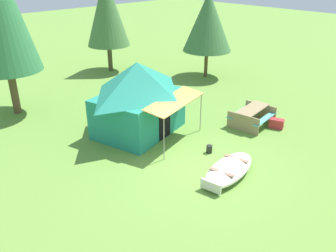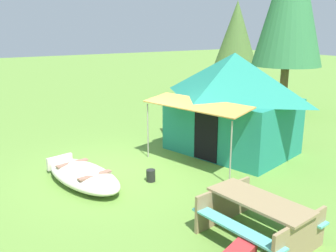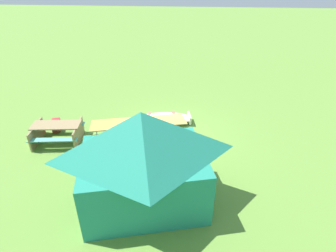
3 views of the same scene
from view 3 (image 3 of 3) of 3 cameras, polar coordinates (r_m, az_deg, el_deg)
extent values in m
plane|color=olive|center=(11.01, -0.20, -2.53)|extent=(80.00, 80.00, 0.00)
ellipsoid|color=beige|center=(11.91, -1.21, 1.34)|extent=(2.68, 1.48, 0.42)
ellipsoid|color=#4D4B43|center=(11.90, -1.21, 1.48)|extent=(2.46, 1.32, 0.15)
cube|color=#916551|center=(11.81, -3.68, 1.95)|extent=(0.28, 0.81, 0.04)
cube|color=#916551|center=(11.87, 1.22, 2.16)|extent=(0.28, 0.81, 0.04)
cube|color=beige|center=(12.03, 4.34, 1.66)|extent=(0.20, 0.68, 0.32)
cube|color=#22856F|center=(7.89, -4.85, -10.54)|extent=(3.73, 3.14, 1.60)
pyramid|color=#22856F|center=(7.05, -5.34, -1.70)|extent=(4.03, 3.39, 1.25)
cube|color=black|center=(8.93, -5.49, -6.12)|extent=(0.74, 0.21, 1.28)
cube|color=gold|center=(8.79, -6.01, 0.76)|extent=(3.05, 1.59, 0.15)
cylinder|color=gray|center=(9.63, -14.01, -3.41)|extent=(0.04, 0.04, 1.52)
cylinder|color=gray|center=(9.71, 2.15, -2.11)|extent=(0.04, 0.04, 1.52)
cube|color=#927B54|center=(11.27, -21.83, 0.21)|extent=(1.84, 0.92, 0.04)
cube|color=#55B4A5|center=(10.94, -22.42, -2.62)|extent=(1.79, 0.47, 0.04)
cube|color=#55B4A5|center=(11.87, -20.77, 0.36)|extent=(1.79, 0.47, 0.04)
cube|color=#927B54|center=(11.73, -25.10, -1.45)|extent=(0.23, 1.41, 0.71)
cube|color=#927B54|center=(11.20, -17.70, -1.37)|extent=(0.23, 1.41, 0.71)
cube|color=red|center=(12.40, -21.75, 0.18)|extent=(0.50, 0.65, 0.39)
cylinder|color=black|center=(10.85, -5.63, -2.33)|extent=(0.25, 0.25, 0.29)
camera|label=1|loc=(17.57, 32.68, 27.33)|focal=38.34mm
camera|label=2|loc=(15.92, -30.58, 17.44)|focal=39.40mm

